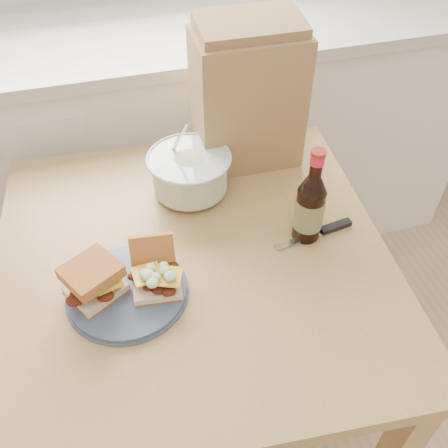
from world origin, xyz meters
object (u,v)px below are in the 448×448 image
object	(u,v)px
dining_table	(195,285)
coleslaw_bowl	(190,174)
beer_bottle	(310,206)
paper_bag	(247,100)
plate	(127,291)

from	to	relation	value
dining_table	coleslaw_bowl	world-z (taller)	coleslaw_bowl
dining_table	beer_bottle	distance (m)	0.34
paper_bag	beer_bottle	bearing A→B (deg)	-81.84
coleslaw_bowl	paper_bag	bearing A→B (deg)	30.62
coleslaw_bowl	beer_bottle	world-z (taller)	beer_bottle
dining_table	paper_bag	world-z (taller)	paper_bag
dining_table	paper_bag	distance (m)	0.50
paper_bag	dining_table	bearing A→B (deg)	-123.83
dining_table	plate	bearing A→B (deg)	-152.15
beer_bottle	paper_bag	xyz separation A→B (m)	(-0.04, 0.34, 0.09)
coleslaw_bowl	paper_bag	xyz separation A→B (m)	(0.19, 0.11, 0.12)
plate	dining_table	bearing A→B (deg)	23.19
plate	coleslaw_bowl	size ratio (longest dim) A/B	1.18
beer_bottle	paper_bag	world-z (taller)	paper_bag
beer_bottle	plate	bearing A→B (deg)	-149.09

